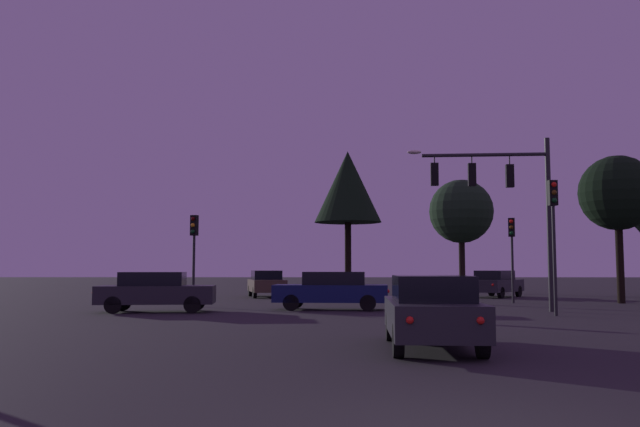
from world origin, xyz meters
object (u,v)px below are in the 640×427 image
Objects in this scene: traffic_signal_mast_arm at (504,191)px; traffic_light_median at (554,220)px; traffic_light_corner_right at (194,241)px; car_parked_lot at (266,283)px; tree_behind_sign at (617,194)px; tree_right_cluster at (348,187)px; traffic_light_corner_left at (512,242)px; car_crossing_right at (332,290)px; car_far_lane at (496,283)px; car_crossing_left at (156,291)px; car_nearside_lane at (431,310)px; tree_left_far at (461,212)px.

traffic_signal_mast_arm reaches higher than traffic_light_median.
traffic_light_corner_right is 0.88× the size of car_parked_lot.
tree_right_cluster is (-12.83, 3.61, 0.76)m from tree_behind_sign.
traffic_light_corner_right is 14.92m from traffic_light_median.
traffic_light_median is 13.89m from tree_right_cluster.
traffic_light_corner_left reaches higher than traffic_light_corner_right.
traffic_light_median is 1.02× the size of car_crossing_right.
traffic_light_corner_right is 0.93× the size of car_far_lane.
car_crossing_left is at bearing -157.51° from traffic_light_corner_left.
car_nearside_lane is 0.99× the size of car_parked_lot.
tree_behind_sign is at bearing 56.03° from car_nearside_lane.
traffic_light_corner_right reaches higher than car_crossing_right.
car_far_lane is (0.78, 6.23, -2.10)m from traffic_light_corner_left.
tree_left_far is 12.65m from tree_right_cluster.
tree_right_cluster is (7.65, 9.91, 5.20)m from car_crossing_left.
car_far_lane is (2.71, 12.12, -3.86)m from traffic_signal_mast_arm.
tree_behind_sign is (20.48, 6.30, 4.44)m from car_crossing_left.
traffic_signal_mast_arm is 0.85× the size of tree_right_cluster.
car_nearside_lane and car_far_lane have the same top height.
tree_behind_sign is at bearing 53.97° from traffic_light_median.
car_crossing_left is (-14.55, 1.85, -2.57)m from traffic_light_median.
tree_behind_sign is (5.93, 8.15, 1.87)m from traffic_light_median.
tree_right_cluster reaches higher than car_crossing_right.
tree_behind_sign is (4.31, -6.30, 4.44)m from car_far_lane.
traffic_light_median is 21.63m from tree_left_far.
tree_left_far reaches higher than car_parked_lot.
traffic_light_corner_right is 20.13m from tree_behind_sign.
car_crossing_left is at bearing -168.34° from car_crossing_right.
car_far_lane is at bearing 72.58° from car_nearside_lane.
tree_behind_sign reaches higher than traffic_light_corner_left.
car_crossing_right and car_parked_lot have the same top height.
tree_right_cluster reaches higher than tree_behind_sign.
tree_right_cluster is (-7.74, 3.54, 3.10)m from traffic_light_corner_left.
traffic_light_median is 14.77m from car_far_lane.
traffic_light_corner_left is 6.62m from car_far_lane.
car_far_lane is (9.46, 11.22, -0.00)m from car_crossing_right.
car_crossing_right is (-7.84, 3.24, -2.57)m from traffic_light_median.
traffic_signal_mast_arm is 13.28m from traffic_light_corner_right.
traffic_signal_mast_arm is at bearing -96.77° from tree_left_far.
car_parked_lot is (-10.42, 12.25, -3.86)m from traffic_signal_mast_arm.
car_parked_lot is (2.36, 9.12, -2.05)m from traffic_light_corner_right.
car_far_lane is at bearing 17.54° from tree_right_cluster.
traffic_light_corner_right reaches higher than car_nearside_lane.
traffic_signal_mast_arm is 16.54m from car_parked_lot.
traffic_signal_mast_arm is 1.51× the size of car_nearside_lane.
car_crossing_right is 10.03m from tree_right_cluster.
tree_behind_sign is at bearing -20.25° from car_parked_lot.
traffic_light_corner_left is at bearing 10.59° from traffic_light_corner_right.
tree_left_far is (-4.75, 13.33, 0.28)m from tree_behind_sign.
car_nearside_lane is (-6.68, -17.54, -2.10)m from traffic_light_corner_left.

